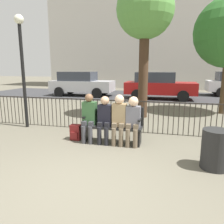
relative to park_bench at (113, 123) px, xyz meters
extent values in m
plane|color=#605B4C|center=(0.00, -2.31, -0.49)|extent=(80.00, 80.00, 0.00)
cube|color=black|center=(0.00, -0.08, -0.06)|extent=(1.51, 0.45, 0.05)
cube|color=black|center=(0.00, 0.12, 0.20)|extent=(1.51, 0.05, 0.47)
cube|color=black|center=(-0.70, -0.08, -0.29)|extent=(0.06, 0.38, 0.40)
cube|color=black|center=(0.70, -0.08, -0.29)|extent=(0.06, 0.38, 0.40)
cube|color=black|center=(-0.70, -0.08, 0.16)|extent=(0.06, 0.38, 0.04)
cube|color=black|center=(0.70, -0.08, 0.16)|extent=(0.06, 0.38, 0.04)
cylinder|color=#3D3D42|center=(-0.68, -0.30, -0.26)|extent=(0.11, 0.11, 0.45)
cylinder|color=#3D3D42|center=(-0.50, -0.30, -0.26)|extent=(0.11, 0.11, 0.45)
cube|color=#3D3D42|center=(-0.68, -0.20, 0.01)|extent=(0.11, 0.20, 0.12)
cube|color=#3D3D42|center=(-0.50, -0.20, 0.01)|extent=(0.11, 0.20, 0.12)
cube|color=#335B33|center=(-0.59, -0.08, 0.26)|extent=(0.34, 0.22, 0.59)
sphere|color=brown|center=(-0.59, -0.10, 0.65)|extent=(0.21, 0.21, 0.21)
cylinder|color=black|center=(-0.27, -0.30, -0.26)|extent=(0.11, 0.11, 0.45)
cylinder|color=black|center=(-0.09, -0.30, -0.26)|extent=(0.11, 0.11, 0.45)
cube|color=black|center=(-0.27, -0.20, 0.01)|extent=(0.11, 0.20, 0.12)
cube|color=black|center=(-0.09, -0.20, 0.01)|extent=(0.11, 0.20, 0.12)
cube|color=black|center=(-0.18, -0.08, 0.23)|extent=(0.34, 0.22, 0.53)
sphere|color=tan|center=(-0.18, -0.10, 0.60)|extent=(0.22, 0.22, 0.22)
cylinder|color=brown|center=(0.10, -0.30, -0.26)|extent=(0.11, 0.11, 0.45)
cylinder|color=brown|center=(0.28, -0.30, -0.26)|extent=(0.11, 0.11, 0.45)
cube|color=brown|center=(0.10, -0.20, 0.01)|extent=(0.11, 0.20, 0.12)
cube|color=brown|center=(0.28, -0.20, 0.01)|extent=(0.11, 0.20, 0.12)
cube|color=#997F59|center=(0.19, -0.08, 0.25)|extent=(0.34, 0.22, 0.57)
sphere|color=beige|center=(0.19, -0.10, 0.64)|extent=(0.23, 0.23, 0.23)
cylinder|color=brown|center=(0.45, -0.30, -0.26)|extent=(0.11, 0.11, 0.45)
cylinder|color=brown|center=(0.63, -0.30, -0.26)|extent=(0.11, 0.11, 0.45)
cube|color=brown|center=(0.45, -0.20, 0.01)|extent=(0.11, 0.20, 0.12)
cube|color=brown|center=(0.63, -0.20, 0.01)|extent=(0.11, 0.20, 0.12)
cube|color=slate|center=(0.54, -0.08, 0.22)|extent=(0.34, 0.22, 0.52)
sphere|color=beige|center=(0.54, -0.10, 0.60)|extent=(0.24, 0.24, 0.24)
cube|color=maroon|center=(-0.99, -0.09, -0.28)|extent=(0.26, 0.18, 0.41)
cube|color=maroon|center=(-0.99, -0.20, -0.34)|extent=(0.19, 0.04, 0.18)
cylinder|color=#2D2823|center=(-4.22, 0.99, -0.01)|extent=(0.02, 0.02, 0.95)
cylinder|color=#2D2823|center=(-4.08, 0.99, -0.01)|extent=(0.02, 0.02, 0.95)
cylinder|color=#2D2823|center=(-3.94, 0.99, -0.01)|extent=(0.02, 0.02, 0.95)
cylinder|color=#2D2823|center=(-3.80, 0.99, -0.01)|extent=(0.02, 0.02, 0.95)
cylinder|color=#2D2823|center=(-3.66, 0.99, -0.01)|extent=(0.02, 0.02, 0.95)
cylinder|color=#2D2823|center=(-3.52, 0.99, -0.01)|extent=(0.02, 0.02, 0.95)
cylinder|color=#2D2823|center=(-3.38, 0.99, -0.01)|extent=(0.02, 0.02, 0.95)
cylinder|color=#2D2823|center=(-3.24, 0.99, -0.01)|extent=(0.02, 0.02, 0.95)
cylinder|color=#2D2823|center=(-3.10, 0.99, -0.01)|extent=(0.02, 0.02, 0.95)
cylinder|color=#2D2823|center=(-2.96, 0.99, -0.01)|extent=(0.02, 0.02, 0.95)
cylinder|color=#2D2823|center=(-2.82, 0.99, -0.01)|extent=(0.02, 0.02, 0.95)
cylinder|color=#2D2823|center=(-2.68, 0.99, -0.01)|extent=(0.02, 0.02, 0.95)
cylinder|color=#2D2823|center=(-2.54, 0.99, -0.01)|extent=(0.02, 0.02, 0.95)
cylinder|color=#2D2823|center=(-2.40, 0.99, -0.01)|extent=(0.02, 0.02, 0.95)
cylinder|color=#2D2823|center=(-2.26, 0.99, -0.01)|extent=(0.02, 0.02, 0.95)
cylinder|color=#2D2823|center=(-2.12, 0.99, -0.01)|extent=(0.02, 0.02, 0.95)
cylinder|color=#2D2823|center=(-1.98, 0.99, -0.01)|extent=(0.02, 0.02, 0.95)
cylinder|color=#2D2823|center=(-1.84, 0.99, -0.01)|extent=(0.02, 0.02, 0.95)
cylinder|color=#2D2823|center=(-1.70, 0.99, -0.01)|extent=(0.02, 0.02, 0.95)
cylinder|color=#2D2823|center=(-1.56, 0.99, -0.01)|extent=(0.02, 0.02, 0.95)
cylinder|color=#2D2823|center=(-1.42, 0.99, -0.01)|extent=(0.02, 0.02, 0.95)
cylinder|color=#2D2823|center=(-1.28, 0.99, -0.01)|extent=(0.02, 0.02, 0.95)
cylinder|color=#2D2823|center=(-1.14, 0.99, -0.01)|extent=(0.02, 0.02, 0.95)
cylinder|color=#2D2823|center=(-1.00, 0.99, -0.01)|extent=(0.02, 0.02, 0.95)
cylinder|color=#2D2823|center=(-0.86, 0.99, -0.01)|extent=(0.02, 0.02, 0.95)
cylinder|color=#2D2823|center=(-0.72, 0.99, -0.01)|extent=(0.02, 0.02, 0.95)
cylinder|color=#2D2823|center=(-0.58, 0.99, -0.01)|extent=(0.02, 0.02, 0.95)
cylinder|color=#2D2823|center=(-0.44, 0.99, -0.01)|extent=(0.02, 0.02, 0.95)
cylinder|color=#2D2823|center=(-0.30, 0.99, -0.01)|extent=(0.02, 0.02, 0.95)
cylinder|color=#2D2823|center=(-0.16, 0.99, -0.01)|extent=(0.02, 0.02, 0.95)
cylinder|color=#2D2823|center=(-0.02, 0.99, -0.01)|extent=(0.02, 0.02, 0.95)
cylinder|color=#2D2823|center=(0.12, 0.99, -0.01)|extent=(0.02, 0.02, 0.95)
cylinder|color=#2D2823|center=(0.26, 0.99, -0.01)|extent=(0.02, 0.02, 0.95)
cylinder|color=#2D2823|center=(0.40, 0.99, -0.01)|extent=(0.02, 0.02, 0.95)
cylinder|color=#2D2823|center=(0.54, 0.99, -0.01)|extent=(0.02, 0.02, 0.95)
cylinder|color=#2D2823|center=(0.68, 0.99, -0.01)|extent=(0.02, 0.02, 0.95)
cylinder|color=#2D2823|center=(0.82, 0.99, -0.01)|extent=(0.02, 0.02, 0.95)
cylinder|color=#2D2823|center=(0.96, 0.99, -0.01)|extent=(0.02, 0.02, 0.95)
cylinder|color=#2D2823|center=(1.10, 0.99, -0.01)|extent=(0.02, 0.02, 0.95)
cylinder|color=#2D2823|center=(1.24, 0.99, -0.01)|extent=(0.02, 0.02, 0.95)
cylinder|color=#2D2823|center=(1.38, 0.99, -0.01)|extent=(0.02, 0.02, 0.95)
cylinder|color=#2D2823|center=(1.52, 0.99, -0.01)|extent=(0.02, 0.02, 0.95)
cylinder|color=#2D2823|center=(1.66, 0.99, -0.01)|extent=(0.02, 0.02, 0.95)
cylinder|color=#2D2823|center=(1.80, 0.99, -0.01)|extent=(0.02, 0.02, 0.95)
cylinder|color=#2D2823|center=(1.94, 0.99, -0.01)|extent=(0.02, 0.02, 0.95)
cylinder|color=#2D2823|center=(2.08, 0.99, -0.01)|extent=(0.02, 0.02, 0.95)
cylinder|color=#2D2823|center=(2.22, 0.99, -0.01)|extent=(0.02, 0.02, 0.95)
cylinder|color=#2D2823|center=(2.36, 0.99, -0.01)|extent=(0.02, 0.02, 0.95)
cylinder|color=#2D2823|center=(2.50, 0.99, -0.01)|extent=(0.02, 0.02, 0.95)
cylinder|color=#2D2823|center=(2.64, 0.99, -0.01)|extent=(0.02, 0.02, 0.95)
cylinder|color=#2D2823|center=(2.78, 0.99, -0.01)|extent=(0.02, 0.02, 0.95)
cube|color=#2D2823|center=(0.00, 0.99, 0.44)|extent=(9.00, 0.03, 0.03)
cylinder|color=#422D1E|center=(0.41, 3.12, 1.19)|extent=(0.36, 0.36, 3.35)
sphere|color=#569342|center=(0.41, 3.12, 3.43)|extent=(2.06, 2.06, 2.06)
cylinder|color=black|center=(-3.04, 0.73, 1.11)|extent=(0.10, 0.10, 3.20)
sphere|color=silver|center=(-3.04, 0.73, 2.80)|extent=(0.28, 0.28, 0.28)
cube|color=#333335|center=(0.00, 9.69, -0.48)|extent=(24.00, 6.00, 0.01)
cylinder|color=black|center=(4.73, 10.16, -0.17)|extent=(0.64, 0.20, 0.64)
cylinder|color=black|center=(4.73, 11.90, -0.17)|extent=(0.64, 0.20, 0.64)
cube|color=maroon|center=(0.89, 8.38, 0.18)|extent=(4.20, 1.70, 0.70)
cube|color=#2D333D|center=(0.57, 8.38, 0.83)|extent=(2.31, 1.56, 0.60)
cylinder|color=black|center=(2.19, 7.51, -0.17)|extent=(0.64, 0.20, 0.64)
cylinder|color=black|center=(2.19, 9.25, -0.17)|extent=(0.64, 0.20, 0.64)
cylinder|color=black|center=(-0.41, 7.51, -0.17)|extent=(0.64, 0.20, 0.64)
cylinder|color=black|center=(-0.41, 9.25, -0.17)|extent=(0.64, 0.20, 0.64)
cube|color=#B7B7BC|center=(-4.28, 8.68, 0.18)|extent=(4.20, 1.70, 0.70)
cube|color=#2D333D|center=(-4.60, 8.68, 0.83)|extent=(2.31, 1.56, 0.60)
cylinder|color=black|center=(-2.98, 7.81, -0.17)|extent=(0.64, 0.20, 0.64)
cylinder|color=black|center=(-2.98, 9.55, -0.17)|extent=(0.64, 0.20, 0.64)
cylinder|color=black|center=(-5.58, 7.81, -0.17)|extent=(0.64, 0.20, 0.64)
cylinder|color=black|center=(-5.58, 9.55, -0.17)|extent=(0.64, 0.20, 0.64)
cube|color=beige|center=(0.00, 17.69, 5.74)|extent=(20.00, 6.00, 12.45)
cylinder|color=black|center=(2.24, -1.00, -0.11)|extent=(0.52, 0.52, 0.76)
camera|label=1|loc=(1.30, -5.23, 1.39)|focal=35.00mm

